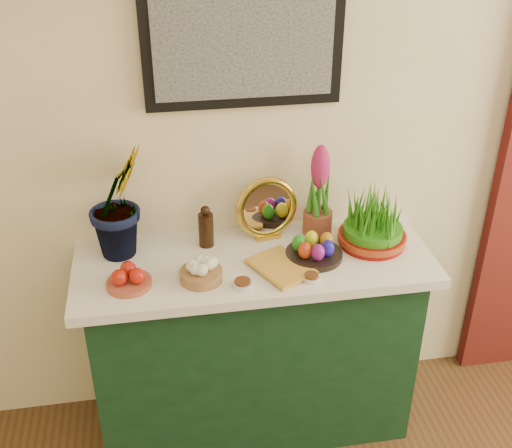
{
  "coord_description": "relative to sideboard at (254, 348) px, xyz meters",
  "views": [
    {
      "loc": [
        -0.64,
        -0.07,
        2.27
      ],
      "look_at": [
        -0.29,
        1.95,
        1.07
      ],
      "focal_mm": 45.0,
      "sensor_mm": 36.0,
      "label": 1
    }
  ],
  "objects": [
    {
      "name": "sideboard",
      "position": [
        0.0,
        0.0,
        0.0
      ],
      "size": [
        1.3,
        0.45,
        0.85
      ],
      "primitive_type": "cube",
      "color": "#153C1F",
      "rests_on": "ground"
    },
    {
      "name": "mirror",
      "position": [
        0.08,
        0.15,
        0.59
      ],
      "size": [
        0.27,
        0.11,
        0.27
      ],
      "color": "gold",
      "rests_on": "tablecloth"
    },
    {
      "name": "spice_dish_right",
      "position": [
        0.18,
        -0.19,
        0.48
      ],
      "size": [
        0.06,
        0.06,
        0.03
      ],
      "color": "silver",
      "rests_on": "tablecloth"
    },
    {
      "name": "spice_dish_left",
      "position": [
        -0.07,
        -0.19,
        0.48
      ],
      "size": [
        0.07,
        0.07,
        0.03
      ],
      "color": "silver",
      "rests_on": "tablecloth"
    },
    {
      "name": "book",
      "position": [
        0.01,
        -0.14,
        0.48
      ],
      "size": [
        0.25,
        0.28,
        0.03
      ],
      "primitive_type": "imported",
      "rotation": [
        0.0,
        0.0,
        0.47
      ],
      "color": "gold",
      "rests_on": "tablecloth"
    },
    {
      "name": "tablecloth",
      "position": [
        0.0,
        0.0,
        0.45
      ],
      "size": [
        1.4,
        0.55,
        0.04
      ],
      "primitive_type": "cube",
      "color": "white",
      "rests_on": "sideboard"
    },
    {
      "name": "garlic_basket",
      "position": [
        -0.22,
        -0.12,
        0.5
      ],
      "size": [
        0.18,
        0.18,
        0.09
      ],
      "color": "#A36B41",
      "rests_on": "tablecloth"
    },
    {
      "name": "apple_bowl",
      "position": [
        -0.48,
        -0.11,
        0.5
      ],
      "size": [
        0.21,
        0.21,
        0.08
      ],
      "color": "#AA4C32",
      "rests_on": "tablecloth"
    },
    {
      "name": "wheatgrass_sabzeh",
      "position": [
        0.49,
        0.02,
        0.56
      ],
      "size": [
        0.28,
        0.28,
        0.22
      ],
      "color": "maroon",
      "rests_on": "tablecloth"
    },
    {
      "name": "vinegar_cruet",
      "position": [
        -0.17,
        0.12,
        0.54
      ],
      "size": [
        0.06,
        0.06,
        0.18
      ],
      "color": "black",
      "rests_on": "tablecloth"
    },
    {
      "name": "hyacinth_pink",
      "position": [
        0.29,
        0.15,
        0.64
      ],
      "size": [
        0.12,
        0.12,
        0.39
      ],
      "color": "brown",
      "rests_on": "tablecloth"
    },
    {
      "name": "egg_plate",
      "position": [
        0.23,
        -0.04,
        0.5
      ],
      "size": [
        0.28,
        0.28,
        0.09
      ],
      "color": "black",
      "rests_on": "tablecloth"
    },
    {
      "name": "hyacinth_green",
      "position": [
        -0.5,
        0.13,
        0.76
      ],
      "size": [
        0.39,
        0.39,
        0.59
      ],
      "primitive_type": "imported",
      "rotation": [
        0.0,
        0.0,
        0.73
      ],
      "color": "#2B751A",
      "rests_on": "tablecloth"
    }
  ]
}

